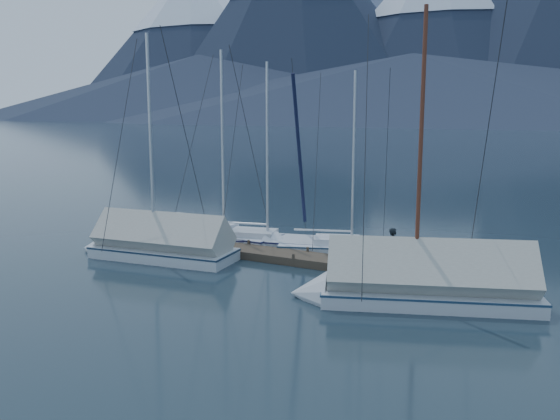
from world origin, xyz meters
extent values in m
plane|color=black|center=(0.00, 0.00, 0.00)|extent=(1000.00, 1000.00, 0.00)
cone|color=#475675|center=(-260.00, 420.00, 65.00)|extent=(308.00, 308.00, 130.00)
cone|color=#475675|center=(-110.00, 440.00, 75.00)|extent=(352.00, 352.00, 150.00)
cone|color=#192133|center=(-220.00, 300.00, 47.50)|extent=(209.00, 209.00, 95.00)
cone|color=#192133|center=(-140.00, 285.00, 57.50)|extent=(190.00, 190.00, 115.00)
cone|color=#192133|center=(-65.00, 295.00, 45.00)|extent=(171.00, 171.00, 90.00)
cone|color=#192133|center=(-180.00, 250.00, 17.50)|extent=(364.00, 364.00, 35.00)
cone|color=#192133|center=(-60.00, 240.00, 15.00)|extent=(416.00, 416.00, 30.00)
cube|color=#382D23|center=(0.00, 2.00, 0.17)|extent=(18.00, 1.50, 0.34)
cube|color=black|center=(-6.00, 2.00, -0.05)|extent=(3.00, 1.30, 0.30)
cube|color=black|center=(0.00, 2.00, -0.05)|extent=(3.00, 1.30, 0.30)
cube|color=black|center=(6.00, 2.00, -0.05)|extent=(3.00, 1.30, 0.30)
cylinder|color=#382D23|center=(-8.00, 2.70, 0.35)|extent=(0.12, 0.12, 0.35)
cylinder|color=#382D23|center=(-8.00, 1.30, 0.35)|extent=(0.12, 0.12, 0.35)
cylinder|color=#382D23|center=(-5.00, 2.70, 0.35)|extent=(0.12, 0.12, 0.35)
cylinder|color=#382D23|center=(-5.00, 1.30, 0.35)|extent=(0.12, 0.12, 0.35)
cylinder|color=#382D23|center=(-2.00, 2.70, 0.35)|extent=(0.12, 0.12, 0.35)
cylinder|color=#382D23|center=(-2.00, 1.30, 0.35)|extent=(0.12, 0.12, 0.35)
cylinder|color=#382D23|center=(1.00, 2.70, 0.35)|extent=(0.12, 0.12, 0.35)
cylinder|color=#382D23|center=(1.00, 1.30, 0.35)|extent=(0.12, 0.12, 0.35)
cylinder|color=#382D23|center=(4.00, 2.70, 0.35)|extent=(0.12, 0.12, 0.35)
cylinder|color=#382D23|center=(4.00, 1.30, 0.35)|extent=(0.12, 0.12, 0.35)
cylinder|color=#382D23|center=(7.00, 2.70, 0.35)|extent=(0.12, 0.12, 0.35)
cylinder|color=#382D23|center=(7.00, 1.30, 0.35)|extent=(0.12, 0.12, 0.35)
cube|color=silver|center=(-4.61, 3.98, 0.13)|extent=(6.66, 2.53, 0.72)
cube|color=silver|center=(-4.61, 3.98, -0.20)|extent=(5.63, 1.50, 0.33)
cube|color=#151841|center=(-4.61, 3.98, 0.44)|extent=(6.73, 2.56, 0.07)
cone|color=silver|center=(-0.84, 3.78, 0.13)|extent=(1.31, 2.16, 2.10)
cube|color=silver|center=(-4.93, 4.00, 0.66)|extent=(2.37, 1.65, 0.33)
cylinder|color=#B2B7BF|center=(-4.17, 3.96, 4.86)|extent=(0.13, 0.13, 8.74)
cylinder|color=#B2B7BF|center=(-5.70, 4.04, 1.15)|extent=(2.95, 0.26, 0.10)
cylinder|color=#26262B|center=(-2.53, 3.87, 4.86)|extent=(0.20, 3.30, 8.75)
cube|color=silver|center=(-2.09, 3.86, 0.12)|extent=(6.41, 3.34, 0.67)
cube|color=silver|center=(-2.09, 3.86, -0.18)|extent=(5.31, 2.24, 0.31)
cube|color=#181948|center=(-2.09, 3.86, 0.41)|extent=(6.47, 3.37, 0.06)
cone|color=silver|center=(1.33, 4.64, 0.12)|extent=(1.52, 2.15, 1.95)
cube|color=silver|center=(-2.39, 3.79, 0.61)|extent=(2.40, 1.86, 0.31)
cylinder|color=#B2B7BF|center=(-1.70, 3.95, 4.53)|extent=(0.12, 0.12, 8.14)
cylinder|color=#B2B7BF|center=(-3.09, 3.64, 1.07)|extent=(2.70, 0.70, 0.09)
cylinder|color=#26262B|center=(-0.21, 4.29, 4.53)|extent=(0.70, 3.01, 8.15)
cube|color=silver|center=(1.96, 4.47, 0.12)|extent=(6.09, 3.71, 0.64)
cube|color=silver|center=(1.96, 4.47, -0.17)|extent=(4.99, 2.60, 0.29)
cube|color=navy|center=(1.96, 4.47, 0.39)|extent=(6.15, 3.74, 0.06)
cone|color=silver|center=(5.10, 5.56, 0.12)|extent=(1.60, 2.09, 1.85)
cube|color=silver|center=(1.69, 4.38, 0.58)|extent=(2.35, 1.93, 0.29)
cylinder|color=#B2B7BF|center=(2.32, 4.60, 4.28)|extent=(0.12, 0.12, 7.70)
cylinder|color=#B2B7BF|center=(1.05, 4.16, 1.01)|extent=(2.48, 0.93, 0.09)
cylinder|color=#26262B|center=(3.69, 5.07, 4.28)|extent=(0.97, 2.76, 7.71)
cube|color=silver|center=(7.14, -0.76, 0.14)|extent=(7.57, 4.77, 0.76)
cube|color=silver|center=(7.14, -0.76, -0.21)|extent=(6.18, 3.34, 0.34)
cube|color=navy|center=(7.14, -0.76, 0.46)|extent=(7.64, 4.82, 0.07)
cone|color=silver|center=(3.30, -2.13, 0.14)|extent=(2.00, 2.71, 2.43)
cylinder|color=#592819|center=(6.71, -0.91, 5.12)|extent=(0.14, 0.14, 9.20)
cylinder|color=#592819|center=(8.23, -0.37, 1.21)|extent=(3.06, 1.17, 0.10)
cylinder|color=#26262B|center=(5.03, -1.51, 5.12)|extent=(1.23, 3.39, 9.21)
cube|color=#A9A99E|center=(7.14, -0.76, 0.98)|extent=(7.24, 4.69, 2.58)
cube|color=silver|center=(-4.58, -0.24, 0.14)|extent=(6.56, 2.94, 0.75)
cube|color=silver|center=(-4.58, -0.24, -0.20)|extent=(5.50, 1.82, 0.34)
cube|color=#162A42|center=(-4.58, -0.24, 0.45)|extent=(6.62, 2.97, 0.07)
cone|color=silver|center=(-8.25, -0.64, 0.14)|extent=(1.47, 2.30, 2.18)
cylinder|color=#B2B7BF|center=(-5.03, -0.29, 5.04)|extent=(0.14, 0.14, 9.07)
cylinder|color=#B2B7BF|center=(-3.46, -0.12, 1.19)|extent=(2.85, 0.41, 0.10)
cylinder|color=#26262B|center=(-6.61, -0.46, 5.04)|extent=(0.37, 3.18, 9.08)
cube|color=#A8A69D|center=(-4.58, -0.24, 0.96)|extent=(6.24, 2.95, 2.31)
imported|color=black|center=(5.06, 1.94, 1.12)|extent=(0.47, 0.63, 1.56)
camera|label=1|loc=(11.64, -20.16, 6.52)|focal=38.00mm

